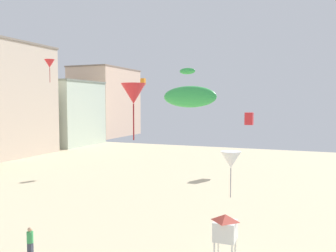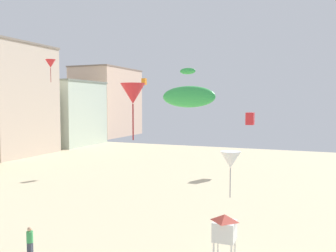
% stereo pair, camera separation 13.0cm
% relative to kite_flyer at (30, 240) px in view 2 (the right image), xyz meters
% --- Properties ---
extents(boardwalk_hotel_far, '(15.67, 12.77, 12.38)m').
position_rel_kite_flyer_xyz_m(boardwalk_hotel_far, '(-32.96, 42.59, 5.28)').
color(boardwalk_hotel_far, '#B7C6B2').
rests_on(boardwalk_hotel_far, ground).
extents(boardwalk_hotel_distant, '(10.86, 17.67, 16.59)m').
position_rel_kite_flyer_xyz_m(boardwalk_hotel_distant, '(-32.96, 61.49, 7.38)').
color(boardwalk_hotel_distant, beige).
rests_on(boardwalk_hotel_distant, ground).
extents(kite_flyer, '(0.34, 0.34, 1.64)m').
position_rel_kite_flyer_xyz_m(kite_flyer, '(0.00, 0.00, 0.00)').
color(kite_flyer, '#383D4C').
rests_on(kite_flyer, ground).
extents(lifeguard_stand, '(1.10, 1.10, 2.55)m').
position_rel_kite_flyer_xyz_m(lifeguard_stand, '(9.78, 3.18, 0.92)').
color(lifeguard_stand, white).
rests_on(lifeguard_stand, ground).
extents(kite_red_delta, '(1.28, 1.28, 2.92)m').
position_rel_kite_flyer_xyz_m(kite_red_delta, '(5.27, 1.83, 7.78)').
color(kite_red_delta, red).
extents(kite_red_box, '(0.95, 0.95, 1.49)m').
position_rel_kite_flyer_xyz_m(kite_red_box, '(7.02, 28.78, 5.38)').
color(kite_red_box, red).
extents(kite_green_parafoil, '(2.34, 0.65, 0.91)m').
position_rel_kite_flyer_xyz_m(kite_green_parafoil, '(8.90, -0.04, 7.57)').
color(kite_green_parafoil, green).
extents(kite_red_delta_2, '(1.03, 1.03, 2.35)m').
position_rel_kite_flyer_xyz_m(kite_red_delta_2, '(-11.27, 15.31, 11.33)').
color(kite_red_delta_2, red).
extents(kite_green_parafoil_2, '(1.27, 0.35, 0.49)m').
position_rel_kite_flyer_xyz_m(kite_green_parafoil_2, '(4.83, 11.83, 9.75)').
color(kite_green_parafoil_2, green).
extents(kite_orange_box, '(0.54, 0.54, 0.84)m').
position_rel_kite_flyer_xyz_m(kite_orange_box, '(-6.61, 27.82, 10.06)').
color(kite_orange_box, orange).
extents(kite_white_delta, '(1.11, 1.11, 2.53)m').
position_rel_kite_flyer_xyz_m(kite_white_delta, '(9.77, 4.51, 4.23)').
color(kite_white_delta, white).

